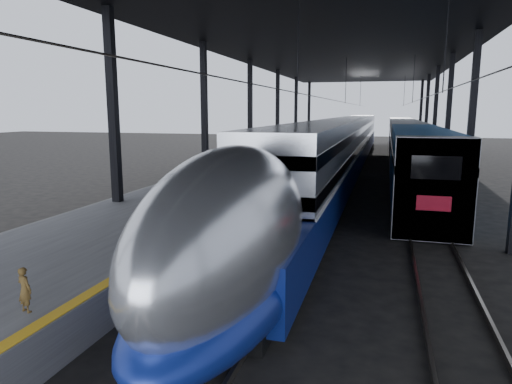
% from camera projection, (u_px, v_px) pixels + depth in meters
% --- Properties ---
extents(ground, '(160.00, 160.00, 0.00)m').
position_uv_depth(ground, '(197.00, 276.00, 13.58)').
color(ground, black).
rests_on(ground, ground).
extents(platform, '(6.00, 80.00, 1.00)m').
position_uv_depth(platform, '(261.00, 171.00, 33.37)').
color(platform, '#4C4C4F').
rests_on(platform, ground).
extents(yellow_strip, '(0.30, 80.00, 0.01)m').
position_uv_depth(yellow_strip, '(299.00, 166.00, 32.53)').
color(yellow_strip, gold).
rests_on(yellow_strip, platform).
extents(rails, '(6.52, 80.00, 0.16)m').
position_uv_depth(rails, '(373.00, 181.00, 31.29)').
color(rails, slate).
rests_on(rails, ground).
extents(canopy, '(18.00, 75.00, 9.47)m').
position_uv_depth(canopy, '(339.00, 46.00, 30.41)').
color(canopy, black).
rests_on(canopy, ground).
extents(tgv_train, '(2.96, 65.20, 4.25)m').
position_uv_depth(tgv_train, '(344.00, 147.00, 36.21)').
color(tgv_train, silver).
rests_on(tgv_train, ground).
extents(second_train, '(2.85, 56.05, 3.92)m').
position_uv_depth(second_train, '(406.00, 142.00, 42.29)').
color(second_train, '#154E8E').
rests_on(second_train, ground).
extents(child, '(0.37, 0.29, 0.90)m').
position_uv_depth(child, '(25.00, 290.00, 8.77)').
color(child, brown).
rests_on(child, platform).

